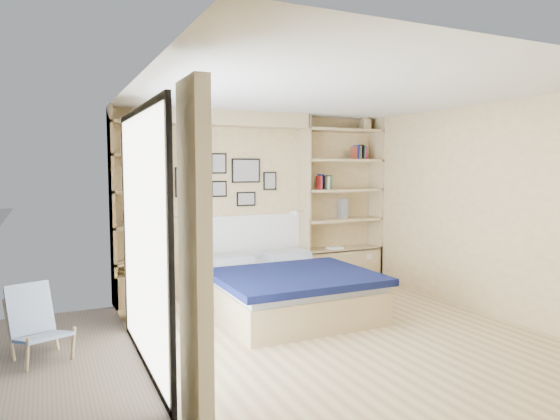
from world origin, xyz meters
name	(u,v)px	position (x,y,z in m)	size (l,w,h in m)	color
ground	(337,334)	(0.00, 0.00, 0.00)	(4.50, 4.50, 0.00)	#CEB67B
room_shell	(249,220)	(-0.39, 1.52, 1.08)	(4.50, 4.50, 4.50)	beige
bed	(282,288)	(-0.14, 1.05, 0.28)	(1.79, 2.30, 1.07)	tan
photo_gallery	(226,178)	(-0.45, 2.22, 1.60)	(1.48, 0.02, 0.82)	black
reading_lamps	(242,215)	(-0.30, 2.00, 1.10)	(1.92, 0.12, 0.15)	silver
shelf_decor	(329,171)	(1.11, 2.07, 1.69)	(3.57, 0.23, 2.03)	#A51E1E
deck_chair	(37,324)	(-2.84, 0.60, 0.33)	(0.61, 0.78, 0.69)	tan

